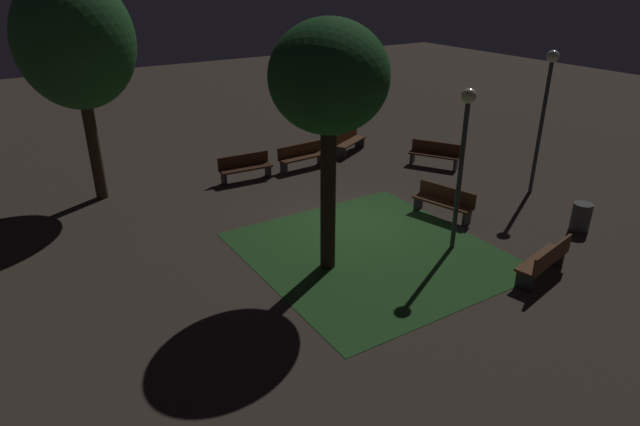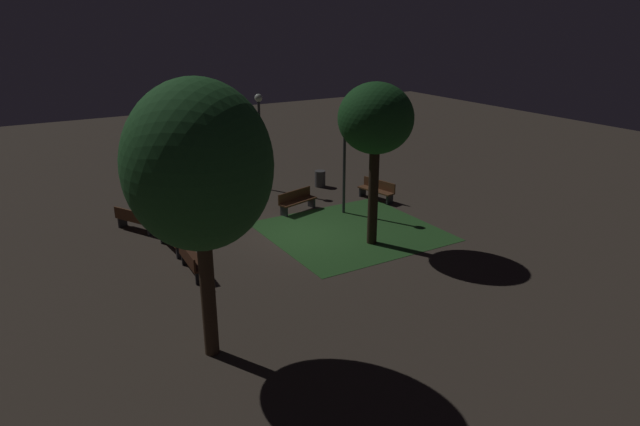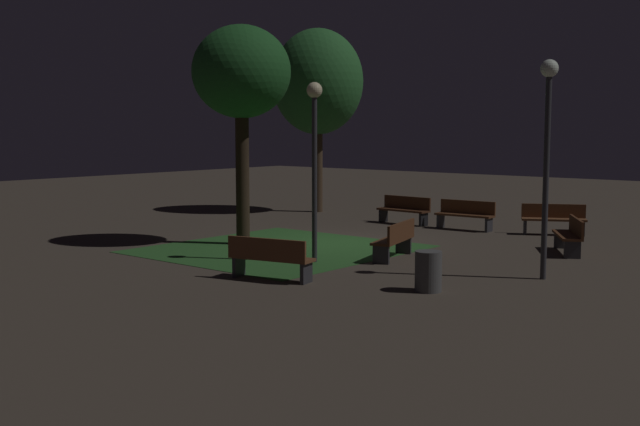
# 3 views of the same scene
# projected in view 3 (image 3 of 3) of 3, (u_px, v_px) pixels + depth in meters

# --- Properties ---
(ground_plane) EXTENTS (60.00, 60.00, 0.00)m
(ground_plane) POSITION_uv_depth(u_px,v_px,m) (342.00, 244.00, 20.94)
(ground_plane) COLOR #473D33
(grass_lawn) EXTENTS (5.82, 6.15, 0.01)m
(grass_lawn) POSITION_uv_depth(u_px,v_px,m) (279.00, 249.00, 19.98)
(grass_lawn) COLOR #2D6028
(grass_lawn) RESTS_ON ground
(bench_front_right) EXTENTS (1.82, 0.58, 0.88)m
(bench_front_right) POSITION_uv_depth(u_px,v_px,m) (465.00, 214.00, 23.73)
(bench_front_right) COLOR #512D19
(bench_front_right) RESTS_ON ground
(bench_near_trees) EXTENTS (1.82, 0.57, 0.88)m
(bench_near_trees) POSITION_uv_depth(u_px,v_px,m) (404.00, 209.00, 25.14)
(bench_near_trees) COLOR #422314
(bench_near_trees) RESTS_ON ground
(bench_path_side) EXTENTS (0.94, 1.86, 0.88)m
(bench_path_side) POSITION_uv_depth(u_px,v_px,m) (396.00, 239.00, 18.45)
(bench_path_side) COLOR #512D19
(bench_path_side) RESTS_ON ground
(bench_front_left) EXTENTS (1.86, 0.85, 0.88)m
(bench_front_left) POSITION_uv_depth(u_px,v_px,m) (270.00, 257.00, 15.86)
(bench_front_left) COLOR brown
(bench_front_left) RESTS_ON ground
(bench_lawn_edge) EXTENTS (1.81, 1.27, 0.88)m
(bench_lawn_edge) POSITION_uv_depth(u_px,v_px,m) (554.00, 218.00, 22.62)
(bench_lawn_edge) COLOR brown
(bench_lawn_edge) RESTS_ON ground
(bench_back_row) EXTENTS (1.34, 1.79, 0.88)m
(bench_back_row) POSITION_uv_depth(u_px,v_px,m) (570.00, 234.00, 19.26)
(bench_back_row) COLOR #512D19
(bench_back_row) RESTS_ON ground
(tree_left_canopy) EXTENTS (2.57, 2.57, 5.73)m
(tree_left_canopy) POSITION_uv_depth(u_px,v_px,m) (241.00, 75.00, 20.33)
(tree_left_canopy) COLOR #2D2116
(tree_left_canopy) RESTS_ON ground
(tree_back_right) EXTENTS (3.29, 3.29, 6.63)m
(tree_back_right) POSITION_uv_depth(u_px,v_px,m) (318.00, 82.00, 28.30)
(tree_back_right) COLOR #423021
(tree_back_right) RESTS_ON ground
(lamp_post_near_wall) EXTENTS (0.36, 0.36, 4.44)m
(lamp_post_near_wall) POSITION_uv_depth(u_px,v_px,m) (547.00, 131.00, 15.72)
(lamp_post_near_wall) COLOR #333338
(lamp_post_near_wall) RESTS_ON ground
(lamp_post_path_center) EXTENTS (0.36, 0.36, 4.11)m
(lamp_post_path_center) POSITION_uv_depth(u_px,v_px,m) (314.00, 139.00, 17.75)
(lamp_post_path_center) COLOR #333338
(lamp_post_path_center) RESTS_ON ground
(trash_bin) EXTENTS (0.51, 0.51, 0.77)m
(trash_bin) POSITION_uv_depth(u_px,v_px,m) (428.00, 271.00, 14.80)
(trash_bin) COLOR #4C4C4C
(trash_bin) RESTS_ON ground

